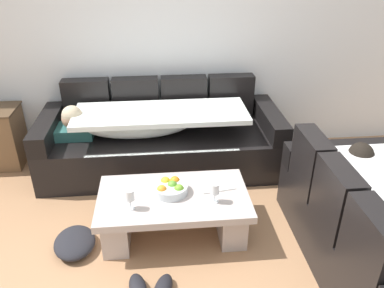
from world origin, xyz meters
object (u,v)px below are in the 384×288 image
wine_glass_near_left (130,196)px  crumpled_garment (75,243)px  wine_glass_near_right (215,189)px  open_magazine (216,184)px  couch_near_window (377,231)px  fruit_bowl (171,188)px  coffee_table (174,210)px  couch_along_wall (158,139)px

wine_glass_near_left → crumpled_garment: (-0.46, 0.02, -0.44)m
wine_glass_near_right → open_magazine: (0.04, 0.23, -0.11)m
couch_near_window → fruit_bowl: bearing=69.0°
coffee_table → open_magazine: 0.40m
couch_along_wall → couch_near_window: bearing=-46.2°
fruit_bowl → crumpled_garment: fruit_bowl is taller
wine_glass_near_left → fruit_bowl: bearing=31.0°
wine_glass_near_right → open_magazine: size_ratio=0.59×
couch_along_wall → wine_glass_near_left: bearing=-100.3°
crumpled_garment → wine_glass_near_left: bearing=-3.1°
wine_glass_near_left → open_magazine: (0.69, 0.26, -0.11)m
fruit_bowl → wine_glass_near_left: size_ratio=1.69×
coffee_table → crumpled_garment: size_ratio=3.00×
couch_along_wall → crumpled_garment: size_ratio=6.10×
couch_near_window → coffee_table: size_ratio=1.47×
couch_near_window → crumpled_garment: size_ratio=4.42×
couch_along_wall → crumpled_garment: bearing=-119.8°
wine_glass_near_left → crumpled_garment: wine_glass_near_left is taller
couch_along_wall → couch_near_window: (1.53, -1.60, 0.01)m
couch_along_wall → coffee_table: bearing=-84.5°
crumpled_garment → wine_glass_near_right: bearing=-0.0°
open_magazine → wine_glass_near_right: bearing=-110.0°
couch_near_window → wine_glass_near_right: 1.19m
couch_near_window → wine_glass_near_left: size_ratio=10.66×
couch_near_window → open_magazine: (-1.07, 0.62, 0.05)m
couch_along_wall → wine_glass_near_right: size_ratio=14.71×
couch_near_window → open_magazine: 1.24m
couch_near_window → wine_glass_near_left: bearing=78.1°
open_magazine → wine_glass_near_left: bearing=-168.9°
fruit_bowl → couch_along_wall: bearing=94.7°
wine_glass_near_left → open_magazine: 0.74m
couch_near_window → fruit_bowl: (-1.45, 0.55, 0.09)m
open_magazine → coffee_table: bearing=-171.5°
wine_glass_near_right → open_magazine: wine_glass_near_right is taller
couch_near_window → fruit_bowl: size_ratio=6.32×
wine_glass_near_right → couch_along_wall: bearing=109.2°
coffee_table → wine_glass_near_left: 0.44m
wine_glass_near_left → crumpled_garment: 0.64m
couch_along_wall → open_magazine: bearing=-64.6°
couch_near_window → couch_along_wall: bearing=43.8°
coffee_table → fruit_bowl: size_ratio=4.29×
coffee_table → couch_along_wall: bearing=95.5°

